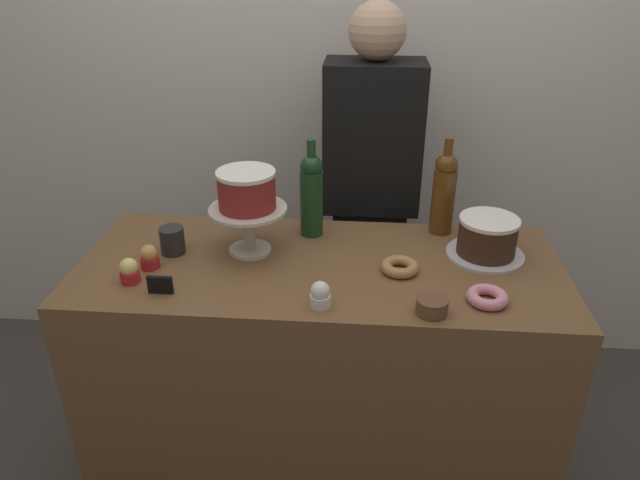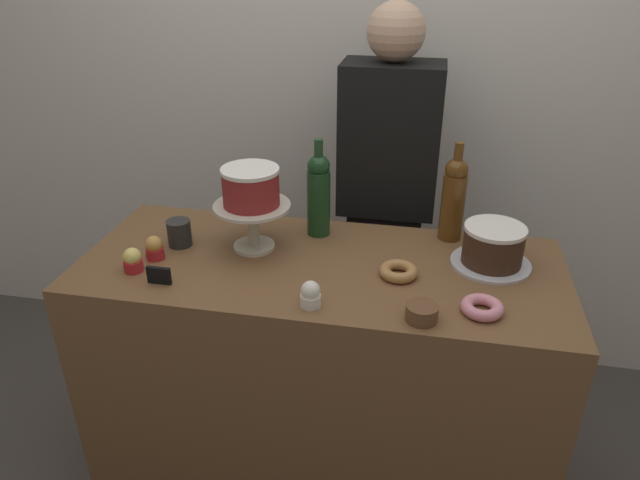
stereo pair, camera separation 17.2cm
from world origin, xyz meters
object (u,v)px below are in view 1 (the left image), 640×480
cupcake_caramel (149,257)px  donut_pink (487,297)px  price_sign_chalkboard (160,285)px  cupcake_vanilla (320,295)px  wine_bottle_amber (444,192)px  cookie_stack (432,306)px  barista_figure (370,208)px  cake_stand_pedestal (249,222)px  donut_maple (400,267)px  chocolate_round_cake (487,236)px  cupcake_lemon (129,271)px  white_layer_cake (247,190)px  coffee_cup_ceramic (172,240)px  wine_bottle_green (311,194)px

cupcake_caramel → donut_pink: cupcake_caramel is taller
price_sign_chalkboard → cupcake_vanilla: bearing=-3.7°
wine_bottle_amber → cookie_stack: 0.51m
cupcake_caramel → cupcake_vanilla: bearing=-17.4°
donut_pink → barista_figure: bearing=113.3°
cake_stand_pedestal → donut_maple: bearing=-10.8°
price_sign_chalkboard → cupcake_caramel: bearing=119.5°
donut_maple → donut_pink: 0.27m
cake_stand_pedestal → cupcake_vanilla: bearing=-49.7°
chocolate_round_cake → cupcake_lemon: chocolate_round_cake is taller
cookie_stack → chocolate_round_cake: bearing=59.4°
cookie_stack → price_sign_chalkboard: (-0.74, 0.04, 0.00)m
white_layer_cake → cupcake_lemon: (-0.31, -0.21, -0.17)m
white_layer_cake → coffee_cup_ceramic: (-0.24, -0.03, -0.17)m
cookie_stack → coffee_cup_ceramic: size_ratio=0.99×
donut_pink → wine_bottle_amber: bearing=101.0°
cupcake_vanilla → donut_maple: cupcake_vanilla is taller
chocolate_round_cake → wine_bottle_green: (-0.55, 0.11, 0.08)m
donut_pink → cupcake_caramel: bearing=173.6°
cake_stand_pedestal → cupcake_caramel: bearing=-156.0°
white_layer_cake → cupcake_caramel: white_layer_cake is taller
cake_stand_pedestal → wine_bottle_amber: bearing=17.3°
chocolate_round_cake → cupcake_lemon: size_ratio=2.43×
chocolate_round_cake → coffee_cup_ceramic: 0.97m
white_layer_cake → donut_pink: size_ratio=1.58×
chocolate_round_cake → cupcake_vanilla: 0.58m
wine_bottle_green → cupcake_vanilla: 0.45m
cupcake_caramel → cupcake_lemon: same height
donut_maple → price_sign_chalkboard: 0.69m
donut_maple → cookie_stack: cookie_stack is taller
cupcake_caramel → cupcake_lemon: size_ratio=1.00×
cake_stand_pedestal → cupcake_vanilla: (0.24, -0.29, -0.07)m
chocolate_round_cake → donut_maple: (-0.27, -0.12, -0.05)m
donut_pink → chocolate_round_cake: bearing=81.6°
wine_bottle_green → cookie_stack: size_ratio=3.87×
cupcake_caramel → barista_figure: 0.91m
wine_bottle_amber → cupcake_caramel: wine_bottle_amber is taller
wine_bottle_green → price_sign_chalkboard: (-0.38, -0.40, -0.12)m
donut_pink → cookie_stack: (-0.15, -0.06, 0.01)m
donut_pink → price_sign_chalkboard: (-0.89, -0.03, 0.01)m
white_layer_cake → wine_bottle_amber: 0.64m
wine_bottle_green → cupcake_vanilla: (0.06, -0.43, -0.11)m
white_layer_cake → cookie_stack: size_ratio=2.11×
chocolate_round_cake → wine_bottle_amber: (-0.12, 0.16, 0.08)m
chocolate_round_cake → coffee_cup_ceramic: chocolate_round_cake is taller
chocolate_round_cake → donut_maple: bearing=-156.0°
wine_bottle_amber → cupcake_vanilla: 0.61m
wine_bottle_amber → white_layer_cake: bearing=-162.7°
cupcake_vanilla → cupcake_caramel: bearing=162.6°
wine_bottle_green → cupcake_vanilla: bearing=-81.6°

